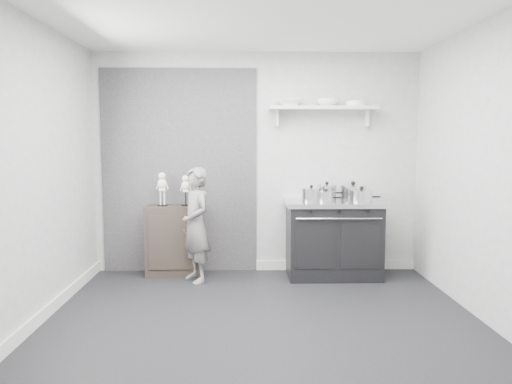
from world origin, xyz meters
TOP-DOWN VIEW (x-y plane):
  - ground at (0.00, 0.00)m, footprint 4.00×4.00m
  - room_shell at (-0.09, 0.15)m, footprint 4.02×3.62m
  - wall_shelf at (0.80, 1.68)m, footprint 1.30×0.26m
  - stove at (0.91, 1.48)m, footprint 1.14×0.71m
  - side_cabinet at (-1.01, 1.61)m, footprint 0.65×0.38m
  - child at (-0.71, 1.30)m, footprint 0.52×0.58m
  - pot_front_left at (0.63, 1.35)m, footprint 0.31×0.22m
  - pot_back_left at (0.85, 1.59)m, footprint 0.32×0.24m
  - pot_back_right at (1.16, 1.58)m, footprint 0.40×0.31m
  - pot_front_right at (1.20, 1.30)m, footprint 0.35×0.27m
  - pot_front_center at (0.78, 1.30)m, footprint 0.28×0.19m
  - skeleton_full at (-1.14, 1.61)m, footprint 0.13×0.08m
  - skeleton_torso at (-0.86, 1.61)m, footprint 0.12×0.08m
  - bowl_large at (0.40, 1.67)m, footprint 0.31×0.31m
  - bowl_small at (0.85, 1.67)m, footprint 0.26×0.26m
  - plate_stack at (1.20, 1.67)m, footprint 0.25×0.25m

SIDE VIEW (x-z plane):
  - ground at x=0.00m, z-range 0.00..0.00m
  - side_cabinet at x=-1.01m, z-range 0.00..0.85m
  - stove at x=0.91m, z-range 0.00..0.92m
  - child at x=-0.71m, z-range 0.00..1.33m
  - pot_front_center at x=0.78m, z-range 0.90..1.06m
  - pot_front_right at x=1.20m, z-range 0.90..1.08m
  - pot_front_left at x=0.63m, z-range 0.90..1.10m
  - pot_back_right at x=1.16m, z-range 0.89..1.12m
  - pot_back_left at x=0.85m, z-range 0.90..1.12m
  - skeleton_torso at x=-0.86m, z-range 0.85..1.27m
  - skeleton_full at x=-1.14m, z-range 0.85..1.31m
  - room_shell at x=-0.09m, z-range 0.28..2.99m
  - wall_shelf at x=0.80m, z-range 1.89..2.13m
  - plate_stack at x=1.20m, z-range 2.04..2.10m
  - bowl_large at x=0.40m, z-range 2.04..2.12m
  - bowl_small at x=0.85m, z-range 2.04..2.12m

